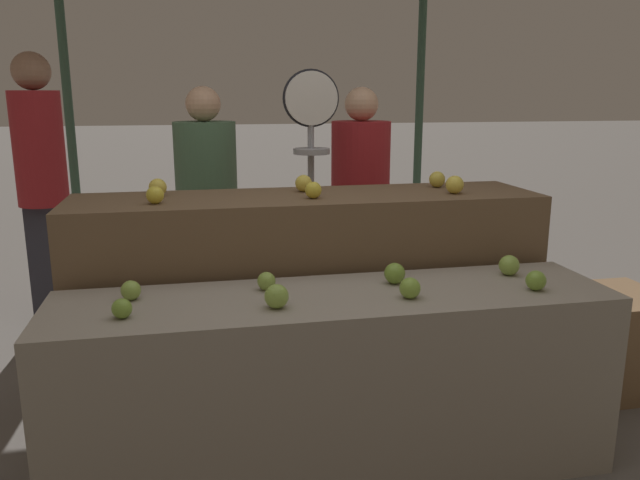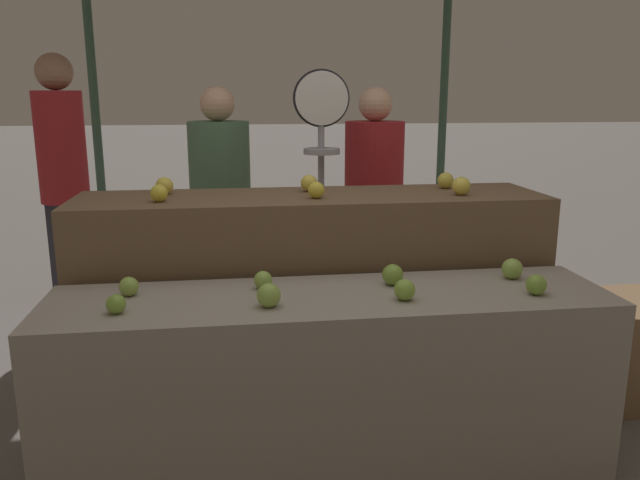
{
  "view_description": "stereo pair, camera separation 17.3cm",
  "coord_description": "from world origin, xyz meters",
  "px_view_note": "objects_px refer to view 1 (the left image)",
  "views": [
    {
      "loc": [
        -0.53,
        -2.25,
        1.51
      ],
      "look_at": [
        -0.0,
        0.3,
        0.9
      ],
      "focal_mm": 35.0,
      "sensor_mm": 36.0,
      "label": 1
    },
    {
      "loc": [
        -0.36,
        -2.28,
        1.51
      ],
      "look_at": [
        -0.0,
        0.3,
        0.9
      ],
      "focal_mm": 35.0,
      "sensor_mm": 36.0,
      "label": 2
    }
  ],
  "objects_px": {
    "person_customer_left": "(41,170)",
    "produce_scale": "(311,150)",
    "person_customer_right": "(207,199)",
    "wooden_crate_side": "(610,340)",
    "person_vendor_at_scale": "(360,196)"
  },
  "relations": [
    {
      "from": "person_vendor_at_scale",
      "to": "wooden_crate_side",
      "type": "relative_size",
      "value": 3.05
    },
    {
      "from": "person_customer_right",
      "to": "wooden_crate_side",
      "type": "relative_size",
      "value": 3.05
    },
    {
      "from": "person_customer_right",
      "to": "produce_scale",
      "type": "bearing_deg",
      "value": 161.21
    },
    {
      "from": "person_vendor_at_scale",
      "to": "person_customer_right",
      "type": "relative_size",
      "value": 1.0
    },
    {
      "from": "person_vendor_at_scale",
      "to": "wooden_crate_side",
      "type": "distance_m",
      "value": 1.63
    },
    {
      "from": "person_vendor_at_scale",
      "to": "wooden_crate_side",
      "type": "xyz_separation_m",
      "value": [
        1.08,
        -1.04,
        -0.63
      ]
    },
    {
      "from": "person_customer_right",
      "to": "wooden_crate_side",
      "type": "xyz_separation_m",
      "value": [
        2.02,
        -1.1,
        -0.63
      ]
    },
    {
      "from": "person_vendor_at_scale",
      "to": "person_customer_left",
      "type": "relative_size",
      "value": 0.88
    },
    {
      "from": "person_customer_right",
      "to": "wooden_crate_side",
      "type": "distance_m",
      "value": 2.39
    },
    {
      "from": "person_customer_right",
      "to": "wooden_crate_side",
      "type": "height_order",
      "value": "person_customer_right"
    },
    {
      "from": "person_vendor_at_scale",
      "to": "person_customer_left",
      "type": "xyz_separation_m",
      "value": [
        -1.96,
        0.49,
        0.15
      ]
    },
    {
      "from": "produce_scale",
      "to": "person_customer_left",
      "type": "xyz_separation_m",
      "value": [
        -1.58,
        0.83,
        -0.17
      ]
    },
    {
      "from": "person_customer_left",
      "to": "produce_scale",
      "type": "bearing_deg",
      "value": 164.01
    },
    {
      "from": "person_customer_left",
      "to": "wooden_crate_side",
      "type": "distance_m",
      "value": 3.49
    },
    {
      "from": "person_customer_left",
      "to": "person_vendor_at_scale",
      "type": "bearing_deg",
      "value": 177.67
    }
  ]
}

